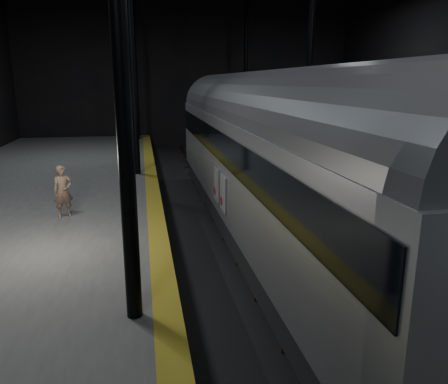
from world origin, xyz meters
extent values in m
plane|color=black|center=(0.00, 0.00, 0.00)|extent=(44.00, 44.00, 0.00)
cube|color=#9C901C|center=(-3.25, 0.00, 1.00)|extent=(0.50, 43.80, 0.01)
cube|color=#3F3328|center=(-0.72, 0.00, 0.17)|extent=(0.08, 43.00, 0.14)
cube|color=#3F3328|center=(0.72, 0.00, 0.17)|extent=(0.08, 43.00, 0.14)
cube|color=black|center=(0.00, 0.00, 0.06)|extent=(2.40, 42.00, 0.12)
cylinder|color=black|center=(-3.80, 8.00, 6.00)|extent=(0.26, 0.26, 10.00)
cylinder|color=black|center=(3.80, 8.00, 6.00)|extent=(0.26, 0.26, 10.00)
cylinder|color=black|center=(-3.80, 20.00, 6.00)|extent=(0.26, 0.26, 10.00)
cylinder|color=black|center=(3.80, 20.00, 6.00)|extent=(0.26, 0.26, 10.00)
cube|color=#A4A6AC|center=(0.00, 1.60, 2.41)|extent=(2.74, 18.92, 2.84)
cube|color=black|center=(0.00, 1.60, 0.63)|extent=(2.51, 18.54, 0.80)
cube|color=black|center=(0.00, 1.60, 3.07)|extent=(2.80, 18.64, 0.85)
cylinder|color=slate|center=(0.00, 1.60, 3.83)|extent=(2.69, 18.73, 2.69)
cube|color=black|center=(0.00, -5.03, 0.28)|extent=(1.70, 2.08, 0.33)
cube|color=black|center=(0.00, 8.22, 0.28)|extent=(1.70, 2.08, 0.33)
cube|color=silver|center=(-1.40, 0.65, 1.84)|extent=(0.04, 0.71, 0.99)
cube|color=silver|center=(-1.40, 1.79, 1.84)|extent=(0.04, 0.71, 0.99)
cylinder|color=maroon|center=(-1.42, 0.82, 1.61)|extent=(0.03, 0.25, 0.25)
cylinder|color=maroon|center=(-1.42, 1.96, 1.61)|extent=(0.03, 0.25, 0.25)
imported|color=#906F58|center=(-5.88, 2.13, 1.76)|extent=(0.65, 0.55, 1.52)
camera|label=1|loc=(-3.54, -10.84, 4.86)|focal=35.00mm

